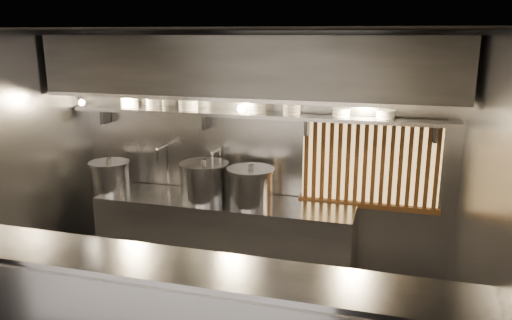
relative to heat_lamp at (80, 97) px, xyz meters
The scene contains 22 objects.
ceiling 2.21m from the heat_lamp, 24.14° to the right, with size 4.50×4.50×0.00m, color black.
wall_back 2.11m from the heat_lamp, 18.89° to the left, with size 4.50×4.50×0.00m, color gray.
wall_left 1.14m from the heat_lamp, 112.49° to the right, with size 3.00×3.00×0.00m, color gray.
wall_right 4.29m from the heat_lamp, 11.59° to the right, with size 3.00×3.00×0.00m, color gray.
cooking_bench 2.29m from the heat_lamp, ahead, with size 3.00×0.70×0.90m, color #9A9A9F.
bowl_shelf 1.96m from the heat_lamp, 13.90° to the left, with size 4.40×0.34×0.04m, color #9A9A9F.
exhaust_hood 1.95m from the heat_lamp, ahead, with size 4.40×0.81×0.65m.
wood_screen 3.33m from the heat_lamp, 10.64° to the left, with size 1.56×0.09×1.04m.
faucet_left 1.18m from the heat_lamp, 34.60° to the left, with size 0.04×0.30×0.50m.
faucet_right 1.71m from the heat_lamp, 19.61° to the left, with size 0.04×0.30×0.50m.
heat_lamp is the anchor object (origin of this frame).
pendant_bulb 1.83m from the heat_lamp, 11.00° to the left, with size 0.09×0.09×0.19m.
stock_pot_left 1.02m from the heat_lamp, 58.79° to the left, with size 0.62×0.62×0.40m.
stock_pot_mid 2.17m from the heat_lamp, ahead, with size 0.67×0.67×0.46m.
stock_pot_right 1.69m from the heat_lamp, 10.78° to the left, with size 0.67×0.67×0.48m.
bowl_stack_0 0.59m from the heat_lamp, 53.67° to the left, with size 0.22×0.22×0.13m.
bowl_stack_1 0.83m from the heat_lamp, 34.86° to the left, with size 0.20×0.20×0.13m.
bowl_stack_2 1.21m from the heat_lamp, 22.86° to the left, with size 0.24×0.24×0.13m.
bowl_stack_3 2.01m from the heat_lamp, 13.54° to the left, with size 0.21×0.21×0.13m.
bowl_stack_4 2.39m from the heat_lamp, 11.35° to the left, with size 0.21×0.21×0.13m.
bowl_stack_5 2.92m from the heat_lamp, ahead, with size 0.21×0.21×0.09m.
bowl_stack_6 3.37m from the heat_lamp, ahead, with size 0.21×0.21×0.09m.
Camera 1 is at (1.57, -4.01, 2.77)m, focal length 35.00 mm.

